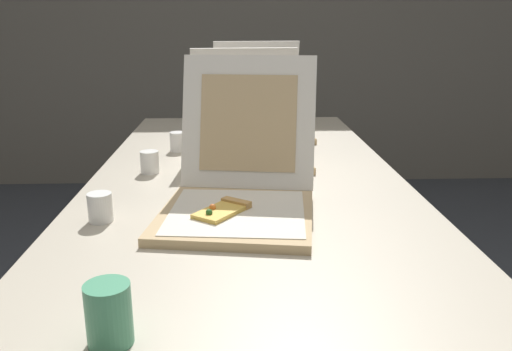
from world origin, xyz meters
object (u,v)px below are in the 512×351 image
at_px(pizza_box_back, 260,122).
at_px(cup_white_mid, 150,162).
at_px(table, 247,193).
at_px(pizza_box_middle, 248,145).
at_px(pizza_box_front, 238,193).
at_px(cup_white_far, 178,142).
at_px(cup_white_near_left, 100,207).
at_px(cup_printed_front, 109,314).

distance_m(pizza_box_back, cup_white_mid, 0.68).
xyz_separation_m(table, pizza_box_middle, (0.01, 0.23, 0.10)).
bearing_deg(pizza_box_front, pizza_box_back, 92.21).
xyz_separation_m(pizza_box_front, pizza_box_middle, (0.04, 0.52, 0.00)).
bearing_deg(pizza_box_back, cup_white_far, -147.47).
bearing_deg(pizza_box_middle, table, -99.06).
xyz_separation_m(table, cup_white_far, (-0.25, 0.38, 0.08)).
relative_size(pizza_box_back, cup_white_near_left, 5.88).
bearing_deg(cup_printed_front, pizza_box_front, 70.30).
bearing_deg(pizza_box_back, table, -103.91).
xyz_separation_m(pizza_box_middle, cup_white_far, (-0.26, 0.15, -0.02)).
relative_size(pizza_box_back, cup_white_mid, 5.88).
height_order(cup_white_far, cup_printed_front, cup_printed_front).
height_order(table, cup_white_far, cup_white_far).
bearing_deg(cup_printed_front, pizza_box_back, 78.65).
relative_size(pizza_box_back, cup_printed_front, 4.27).
bearing_deg(cup_white_mid, cup_white_near_left, -97.45).
xyz_separation_m(pizza_box_back, cup_printed_front, (-0.30, -1.50, -0.01)).
distance_m(table, cup_white_mid, 0.33).
xyz_separation_m(pizza_box_front, cup_white_far, (-0.22, 0.67, -0.02)).
height_order(pizza_box_back, cup_white_far, pizza_box_back).
distance_m(pizza_box_middle, cup_white_far, 0.30).
height_order(pizza_box_back, cup_white_mid, pizza_box_back).
bearing_deg(cup_white_near_left, cup_white_mid, 82.55).
xyz_separation_m(cup_white_mid, cup_white_far, (0.06, 0.29, 0.00)).
bearing_deg(pizza_box_front, cup_printed_front, -101.30).
relative_size(cup_white_far, cup_white_near_left, 1.00).
distance_m(pizza_box_middle, cup_printed_front, 1.10).
bearing_deg(cup_white_near_left, pizza_box_front, 7.31).
bearing_deg(cup_printed_front, cup_white_near_left, 104.98).
xyz_separation_m(pizza_box_front, cup_white_near_left, (-0.33, -0.04, -0.02)).
xyz_separation_m(pizza_box_middle, cup_white_near_left, (-0.37, -0.57, -0.02)).
bearing_deg(pizza_box_middle, cup_white_mid, -162.81).
bearing_deg(cup_white_far, cup_white_mid, -101.55).
bearing_deg(pizza_box_front, cup_white_near_left, -164.29).
xyz_separation_m(pizza_box_front, cup_white_mid, (-0.28, 0.38, -0.02)).
relative_size(pizza_box_front, cup_printed_front, 5.35).
distance_m(cup_white_mid, cup_printed_front, 0.93).
relative_size(cup_white_near_left, cup_printed_front, 0.73).
bearing_deg(cup_white_far, pizza_box_middle, -30.29).
bearing_deg(pizza_box_back, pizza_box_front, -103.77).
height_order(pizza_box_back, cup_printed_front, pizza_box_back).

